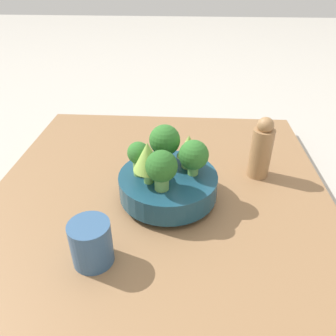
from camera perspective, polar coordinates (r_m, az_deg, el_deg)
name	(u,v)px	position (r m, az deg, el deg)	size (l,w,h in m)	color
ground_plane	(159,215)	(0.77, -1.58, -8.17)	(6.00, 6.00, 0.00)	#ADA89E
table	(159,207)	(0.75, -1.61, -6.76)	(0.89, 0.78, 0.05)	olive
bowl	(168,186)	(0.71, 0.00, -3.16)	(0.21, 0.21, 0.06)	navy
romanesco_piece_far	(148,157)	(0.65, -3.55, 1.88)	(0.06, 0.06, 0.09)	#6BA34C
broccoli_floret_right	(165,141)	(0.72, -0.58, 4.73)	(0.07, 0.07, 0.09)	#6BA34C
broccoli_floret_back	(138,156)	(0.68, -5.16, 2.16)	(0.05, 0.05, 0.08)	#6BA34C
romanesco_piece_near	(189,148)	(0.71, 3.59, 3.44)	(0.05, 0.05, 0.08)	#7AB256
broccoli_floret_left	(162,168)	(0.63, -1.14, 0.05)	(0.06, 0.06, 0.09)	#609347
broccoli_floret_front	(194,156)	(0.68, 4.49, 2.17)	(0.06, 0.06, 0.08)	#6BA34C
cup	(91,243)	(0.59, -13.21, -12.60)	(0.07, 0.07, 0.08)	#33567F
pepper_mill	(261,149)	(0.81, 15.94, 3.16)	(0.05, 0.05, 0.15)	#997047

